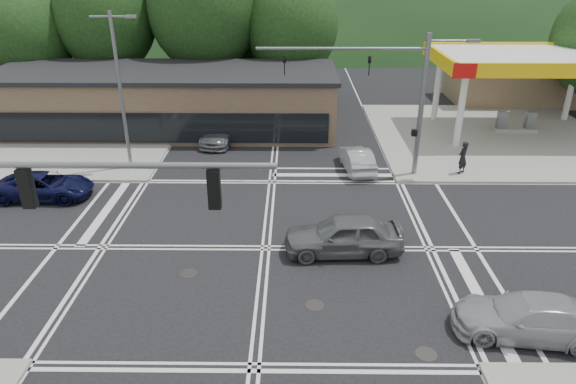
{
  "coord_description": "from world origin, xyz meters",
  "views": [
    {
      "loc": [
        1.18,
        -19.3,
        11.7
      ],
      "look_at": [
        0.95,
        2.83,
        1.4
      ],
      "focal_mm": 32.0,
      "sensor_mm": 36.0,
      "label": 1
    }
  ],
  "objects_px": {
    "car_silver_east": "(529,317)",
    "pedestrian": "(463,157)",
    "car_queue_b": "(292,111)",
    "car_grey_center": "(343,235)",
    "car_blue_west": "(45,186)",
    "car_northbound": "(221,132)",
    "car_queue_a": "(357,159)"
  },
  "relations": [
    {
      "from": "car_blue_west",
      "to": "car_grey_center",
      "type": "height_order",
      "value": "car_grey_center"
    },
    {
      "from": "car_northbound",
      "to": "pedestrian",
      "type": "xyz_separation_m",
      "value": [
        14.64,
        -5.66,
        0.4
      ]
    },
    {
      "from": "car_blue_west",
      "to": "car_silver_east",
      "type": "xyz_separation_m",
      "value": [
        20.89,
        -10.5,
        0.04
      ]
    },
    {
      "from": "car_silver_east",
      "to": "car_queue_a",
      "type": "bearing_deg",
      "value": -156.33
    },
    {
      "from": "car_blue_west",
      "to": "car_grey_center",
      "type": "distance_m",
      "value": 16.06
    },
    {
      "from": "car_silver_east",
      "to": "car_blue_west",
      "type": "bearing_deg",
      "value": -108.89
    },
    {
      "from": "car_queue_a",
      "to": "car_northbound",
      "type": "xyz_separation_m",
      "value": [
        -8.67,
        4.93,
        0.01
      ]
    },
    {
      "from": "car_silver_east",
      "to": "pedestrian",
      "type": "relative_size",
      "value": 2.6
    },
    {
      "from": "car_silver_east",
      "to": "car_northbound",
      "type": "xyz_separation_m",
      "value": [
        -12.79,
        19.43,
        -0.02
      ]
    },
    {
      "from": "car_grey_center",
      "to": "car_queue_b",
      "type": "height_order",
      "value": "car_grey_center"
    },
    {
      "from": "car_blue_west",
      "to": "pedestrian",
      "type": "xyz_separation_m",
      "value": [
        22.74,
        3.27,
        0.42
      ]
    },
    {
      "from": "car_blue_west",
      "to": "car_silver_east",
      "type": "relative_size",
      "value": 0.98
    },
    {
      "from": "car_grey_center",
      "to": "pedestrian",
      "type": "distance_m",
      "value": 11.45
    },
    {
      "from": "pedestrian",
      "to": "car_queue_a",
      "type": "bearing_deg",
      "value": -47.31
    },
    {
      "from": "car_silver_east",
      "to": "car_northbound",
      "type": "bearing_deg",
      "value": -138.85
    },
    {
      "from": "car_queue_b",
      "to": "pedestrian",
      "type": "height_order",
      "value": "pedestrian"
    },
    {
      "from": "car_queue_a",
      "to": "pedestrian",
      "type": "height_order",
      "value": "pedestrian"
    },
    {
      "from": "car_queue_a",
      "to": "car_queue_b",
      "type": "bearing_deg",
      "value": -75.38
    },
    {
      "from": "car_blue_west",
      "to": "car_northbound",
      "type": "distance_m",
      "value": 12.06
    },
    {
      "from": "car_northbound",
      "to": "pedestrian",
      "type": "height_order",
      "value": "pedestrian"
    },
    {
      "from": "car_grey_center",
      "to": "car_silver_east",
      "type": "xyz_separation_m",
      "value": [
        5.74,
        -5.2,
        -0.13
      ]
    },
    {
      "from": "car_queue_b",
      "to": "car_queue_a",
      "type": "bearing_deg",
      "value": 110.97
    },
    {
      "from": "pedestrian",
      "to": "car_grey_center",
      "type": "bearing_deg",
      "value": 8.16
    },
    {
      "from": "car_northbound",
      "to": "pedestrian",
      "type": "relative_size",
      "value": 2.53
    },
    {
      "from": "pedestrian",
      "to": "car_queue_b",
      "type": "bearing_deg",
      "value": -86.95
    },
    {
      "from": "car_queue_a",
      "to": "pedestrian",
      "type": "distance_m",
      "value": 6.03
    },
    {
      "from": "car_queue_b",
      "to": "car_silver_east",
      "type": "bearing_deg",
      "value": 107.52
    },
    {
      "from": "car_silver_east",
      "to": "car_grey_center",
      "type": "bearing_deg",
      "value": -124.4
    },
    {
      "from": "car_silver_east",
      "to": "pedestrian",
      "type": "height_order",
      "value": "pedestrian"
    },
    {
      "from": "car_silver_east",
      "to": "car_northbound",
      "type": "relative_size",
      "value": 1.03
    },
    {
      "from": "car_queue_a",
      "to": "car_queue_b",
      "type": "xyz_separation_m",
      "value": [
        -3.83,
        9.64,
        0.14
      ]
    },
    {
      "from": "car_northbound",
      "to": "car_silver_east",
      "type": "bearing_deg",
      "value": -47.19
    }
  ]
}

